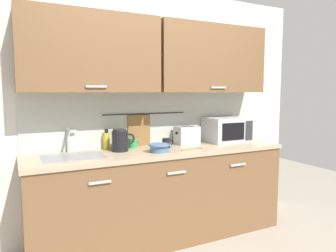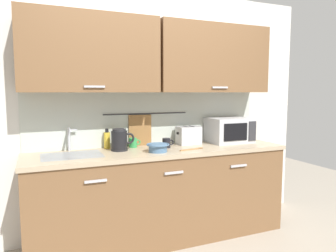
{
  "view_description": "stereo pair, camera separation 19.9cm",
  "coord_description": "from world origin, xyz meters",
  "px_view_note": "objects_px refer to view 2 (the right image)",
  "views": [
    {
      "loc": [
        -1.29,
        -2.43,
        1.45
      ],
      "look_at": [
        0.09,
        0.33,
        1.12
      ],
      "focal_mm": 33.7,
      "sensor_mm": 36.0,
      "label": 1
    },
    {
      "loc": [
        -1.11,
        -2.51,
        1.45
      ],
      "look_at": [
        0.09,
        0.33,
        1.12
      ],
      "focal_mm": 33.7,
      "sensor_mm": 36.0,
      "label": 2
    }
  ],
  "objects_px": {
    "electric_kettle": "(120,140)",
    "mug_near_sink": "(133,143)",
    "dish_soap_bottle": "(107,140)",
    "mixing_bowl": "(158,147)",
    "toaster": "(189,135)",
    "mug_by_kettle": "(167,143)",
    "microwave": "(229,130)",
    "wooden_spoon": "(195,149)"
  },
  "relations": [
    {
      "from": "microwave",
      "to": "electric_kettle",
      "type": "height_order",
      "value": "microwave"
    },
    {
      "from": "dish_soap_bottle",
      "to": "mixing_bowl",
      "type": "relative_size",
      "value": 0.92
    },
    {
      "from": "mug_near_sink",
      "to": "mug_by_kettle",
      "type": "bearing_deg",
      "value": -26.41
    },
    {
      "from": "microwave",
      "to": "mug_near_sink",
      "type": "distance_m",
      "value": 1.08
    },
    {
      "from": "electric_kettle",
      "to": "dish_soap_bottle",
      "type": "height_order",
      "value": "electric_kettle"
    },
    {
      "from": "electric_kettle",
      "to": "mug_near_sink",
      "type": "distance_m",
      "value": 0.21
    },
    {
      "from": "mug_by_kettle",
      "to": "dish_soap_bottle",
      "type": "bearing_deg",
      "value": 161.36
    },
    {
      "from": "dish_soap_bottle",
      "to": "wooden_spoon",
      "type": "bearing_deg",
      "value": -26.13
    },
    {
      "from": "mixing_bowl",
      "to": "toaster",
      "type": "xyz_separation_m",
      "value": [
        0.46,
        0.29,
        0.05
      ]
    },
    {
      "from": "electric_kettle",
      "to": "mug_by_kettle",
      "type": "xyz_separation_m",
      "value": [
        0.47,
        -0.03,
        -0.05
      ]
    },
    {
      "from": "microwave",
      "to": "electric_kettle",
      "type": "bearing_deg",
      "value": -178.8
    },
    {
      "from": "mixing_bowl",
      "to": "toaster",
      "type": "height_order",
      "value": "toaster"
    },
    {
      "from": "microwave",
      "to": "mug_near_sink",
      "type": "bearing_deg",
      "value": 175.06
    },
    {
      "from": "microwave",
      "to": "mixing_bowl",
      "type": "distance_m",
      "value": 0.96
    },
    {
      "from": "mug_near_sink",
      "to": "mug_by_kettle",
      "type": "height_order",
      "value": "same"
    },
    {
      "from": "mug_near_sink",
      "to": "wooden_spoon",
      "type": "xyz_separation_m",
      "value": [
        0.52,
        -0.34,
        -0.04
      ]
    },
    {
      "from": "microwave",
      "to": "dish_soap_bottle",
      "type": "bearing_deg",
      "value": 174.38
    },
    {
      "from": "dish_soap_bottle",
      "to": "mug_by_kettle",
      "type": "relative_size",
      "value": 1.63
    },
    {
      "from": "dish_soap_bottle",
      "to": "toaster",
      "type": "height_order",
      "value": "dish_soap_bottle"
    },
    {
      "from": "toaster",
      "to": "wooden_spoon",
      "type": "height_order",
      "value": "toaster"
    },
    {
      "from": "electric_kettle",
      "to": "dish_soap_bottle",
      "type": "distance_m",
      "value": 0.18
    },
    {
      "from": "toaster",
      "to": "electric_kettle",
      "type": "bearing_deg",
      "value": -173.98
    },
    {
      "from": "microwave",
      "to": "mug_by_kettle",
      "type": "xyz_separation_m",
      "value": [
        -0.77,
        -0.06,
        -0.09
      ]
    },
    {
      "from": "microwave",
      "to": "mug_by_kettle",
      "type": "relative_size",
      "value": 3.83
    },
    {
      "from": "electric_kettle",
      "to": "toaster",
      "type": "bearing_deg",
      "value": 6.02
    },
    {
      "from": "dish_soap_bottle",
      "to": "mixing_bowl",
      "type": "height_order",
      "value": "dish_soap_bottle"
    },
    {
      "from": "electric_kettle",
      "to": "mug_by_kettle",
      "type": "height_order",
      "value": "electric_kettle"
    },
    {
      "from": "toaster",
      "to": "mug_by_kettle",
      "type": "height_order",
      "value": "toaster"
    },
    {
      "from": "electric_kettle",
      "to": "wooden_spoon",
      "type": "bearing_deg",
      "value": -17.96
    },
    {
      "from": "dish_soap_bottle",
      "to": "mug_by_kettle",
      "type": "distance_m",
      "value": 0.59
    },
    {
      "from": "mug_near_sink",
      "to": "toaster",
      "type": "bearing_deg",
      "value": -3.63
    },
    {
      "from": "mug_near_sink",
      "to": "mixing_bowl",
      "type": "xyz_separation_m",
      "value": [
        0.14,
        -0.32,
        -0.0
      ]
    },
    {
      "from": "microwave",
      "to": "mug_near_sink",
      "type": "xyz_separation_m",
      "value": [
        -1.07,
        0.09,
        -0.09
      ]
    },
    {
      "from": "mug_near_sink",
      "to": "toaster",
      "type": "xyz_separation_m",
      "value": [
        0.6,
        -0.04,
        0.05
      ]
    },
    {
      "from": "mug_near_sink",
      "to": "mixing_bowl",
      "type": "distance_m",
      "value": 0.35
    },
    {
      "from": "mug_by_kettle",
      "to": "microwave",
      "type": "bearing_deg",
      "value": 4.2
    },
    {
      "from": "dish_soap_bottle",
      "to": "wooden_spoon",
      "type": "height_order",
      "value": "dish_soap_bottle"
    },
    {
      "from": "wooden_spoon",
      "to": "toaster",
      "type": "bearing_deg",
      "value": 74.36
    },
    {
      "from": "mug_by_kettle",
      "to": "wooden_spoon",
      "type": "bearing_deg",
      "value": -41.63
    },
    {
      "from": "mug_by_kettle",
      "to": "wooden_spoon",
      "type": "height_order",
      "value": "mug_by_kettle"
    },
    {
      "from": "toaster",
      "to": "mug_by_kettle",
      "type": "xyz_separation_m",
      "value": [
        -0.3,
        -0.11,
        -0.05
      ]
    },
    {
      "from": "microwave",
      "to": "mug_near_sink",
      "type": "height_order",
      "value": "microwave"
    }
  ]
}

